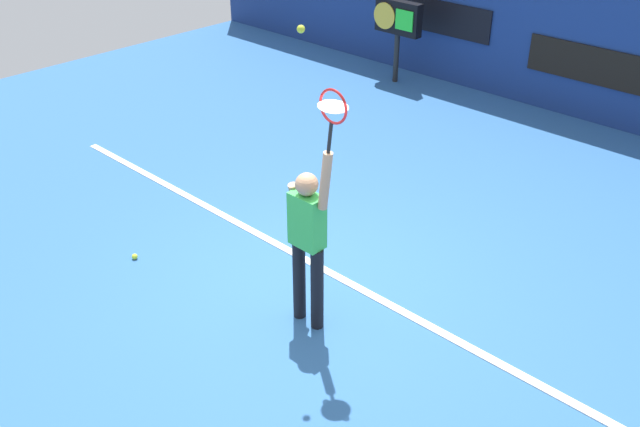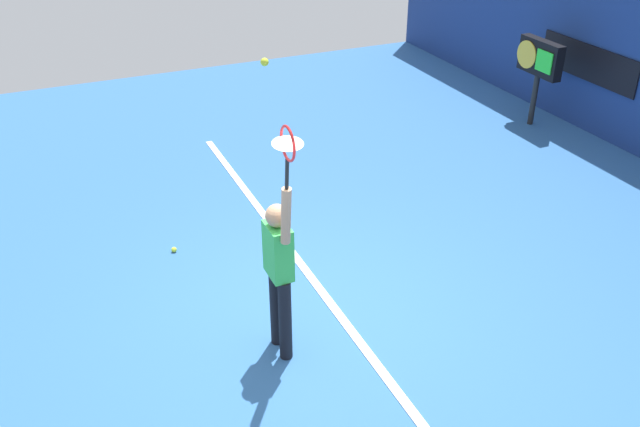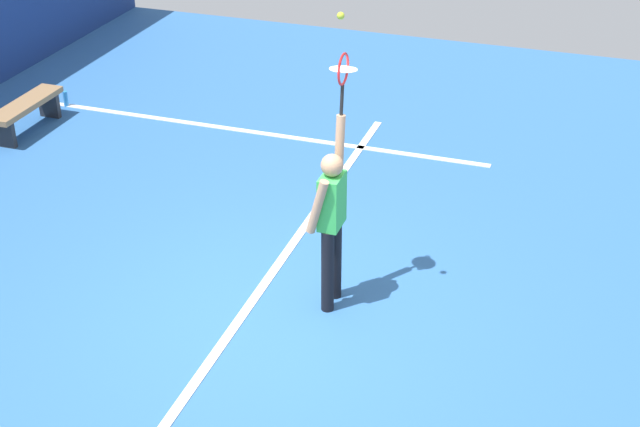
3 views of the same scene
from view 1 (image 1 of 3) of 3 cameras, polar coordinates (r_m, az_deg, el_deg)
name	(u,v)px [view 1 (image 1 of 3)]	position (r m, az deg, el deg)	size (l,w,h in m)	color
ground_plane	(311,285)	(7.96, -0.71, -5.67)	(18.00, 18.00, 0.00)	#2D609E
back_wall	(601,32)	(12.52, 21.41, 13.25)	(18.00, 0.20, 2.90)	navy
sponsor_banner_center	(592,65)	(12.55, 20.75, 10.96)	(2.20, 0.03, 0.60)	black
sponsor_banner_portside	(439,17)	(13.86, 9.42, 15.12)	(2.20, 0.03, 0.60)	black
court_baseline	(330,273)	(8.14, 0.79, -4.72)	(10.00, 0.10, 0.01)	white
tennis_player	(308,237)	(6.88, -0.98, -1.86)	(0.56, 0.31, 1.99)	black
tennis_racket	(333,110)	(6.06, 1.02, 8.20)	(0.35, 0.27, 0.62)	black
tennis_ball	(301,29)	(6.01, -1.53, 14.43)	(0.07, 0.07, 0.07)	#CCE033
scoreboard_clock	(398,20)	(13.59, 6.20, 15.00)	(0.96, 0.20, 1.52)	black
spare_ball	(135,256)	(8.64, -14.50, -3.32)	(0.07, 0.07, 0.07)	#CCE033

